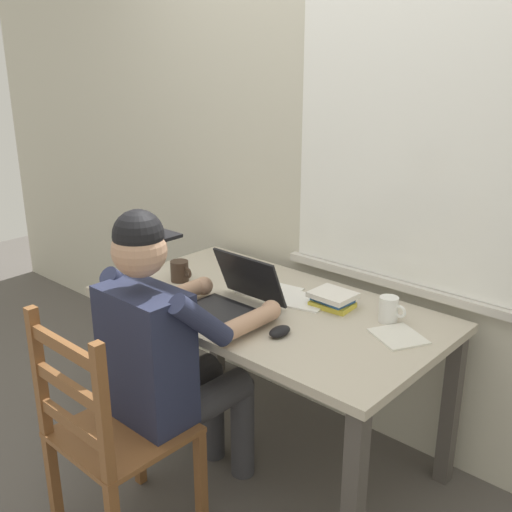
{
  "coord_description": "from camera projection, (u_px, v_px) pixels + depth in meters",
  "views": [
    {
      "loc": [
        1.5,
        -1.72,
        1.71
      ],
      "look_at": [
        -0.02,
        -0.05,
        0.94
      ],
      "focal_mm": 41.71,
      "sensor_mm": 36.0,
      "label": 1
    }
  ],
  "objects": [
    {
      "name": "coffee_mug_dark",
      "position": [
        180.0,
        271.0,
        2.72
      ],
      "size": [
        0.12,
        0.08,
        0.09
      ],
      "color": "#38281E",
      "rests_on": "desk"
    },
    {
      "name": "wooden_chair",
      "position": [
        110.0,
        435.0,
        2.08
      ],
      "size": [
        0.42,
        0.42,
        0.92
      ],
      "color": "brown",
      "rests_on": "ground"
    },
    {
      "name": "ground_plane",
      "position": [
        266.0,
        450.0,
        2.71
      ],
      "size": [
        8.0,
        8.0,
        0.0
      ],
      "primitive_type": "plane",
      "color": "#56514C"
    },
    {
      "name": "book_stack_main",
      "position": [
        333.0,
        299.0,
        2.44
      ],
      "size": [
        0.18,
        0.15,
        0.06
      ],
      "color": "gold",
      "rests_on": "desk"
    },
    {
      "name": "seated_person",
      "position": [
        169.0,
        350.0,
        2.2
      ],
      "size": [
        0.5,
        0.6,
        1.23
      ],
      "color": "#232842",
      "rests_on": "ground"
    },
    {
      "name": "computer_mouse",
      "position": [
        280.0,
        331.0,
        2.2
      ],
      "size": [
        0.06,
        0.1,
        0.03
      ],
      "primitive_type": "ellipsoid",
      "color": "black",
      "rests_on": "desk"
    },
    {
      "name": "paper_pile_back_corner",
      "position": [
        301.0,
        300.0,
        2.51
      ],
      "size": [
        0.25,
        0.22,
        0.01
      ],
      "primitive_type": "cube",
      "rotation": [
        0.0,
        0.0,
        0.25
      ],
      "color": "white",
      "rests_on": "desk"
    },
    {
      "name": "desk",
      "position": [
        267.0,
        323.0,
        2.51
      ],
      "size": [
        1.46,
        0.81,
        0.72
      ],
      "color": "#BCB29E",
      "rests_on": "ground"
    },
    {
      "name": "laptop",
      "position": [
        233.0,
        299.0,
        2.4
      ],
      "size": [
        0.33,
        0.32,
        0.22
      ],
      "color": "black",
      "rests_on": "desk"
    },
    {
      "name": "paper_pile_near_laptop",
      "position": [
        398.0,
        336.0,
        2.19
      ],
      "size": [
        0.24,
        0.23,
        0.01
      ],
      "primitive_type": "cube",
      "rotation": [
        0.0,
        0.0,
        -0.49
      ],
      "color": "silver",
      "rests_on": "desk"
    },
    {
      "name": "back_wall",
      "position": [
        341.0,
        153.0,
        2.63
      ],
      "size": [
        6.0,
        0.08,
        2.6
      ],
      "color": "beige",
      "rests_on": "ground"
    },
    {
      "name": "paper_pile_side",
      "position": [
        270.0,
        290.0,
        2.61
      ],
      "size": [
        0.27,
        0.24,
        0.01
      ],
      "primitive_type": "cube",
      "rotation": [
        0.0,
        0.0,
        0.17
      ],
      "color": "white",
      "rests_on": "desk"
    },
    {
      "name": "coffee_mug_white",
      "position": [
        389.0,
        309.0,
        2.3
      ],
      "size": [
        0.11,
        0.07,
        0.1
      ],
      "color": "white",
      "rests_on": "desk"
    }
  ]
}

